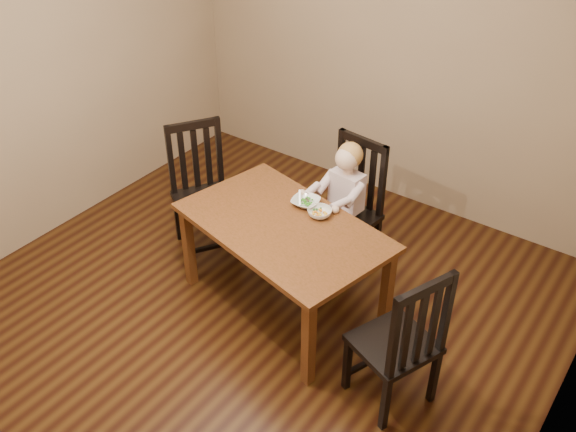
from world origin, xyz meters
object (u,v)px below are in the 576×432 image
Objects in this scene: chair_right at (401,342)px; bowl_veg at (320,213)px; chair_left at (202,191)px; toddler at (345,195)px; bowl_peas at (306,202)px; dining_table at (283,234)px; chair_child at (348,208)px.

chair_right reaches higher than bowl_veg.
chair_left reaches higher than chair_right.
bowl_peas is at bearing 80.54° from toddler.
chair_left is at bearing 96.81° from chair_right.
dining_table is 0.65m from toddler.
toddler is at bearing 96.48° from bowl_veg.
toddler is 2.92× the size of bowl_peas.
chair_right is at bearing -28.71° from bowl_peas.
bowl_peas is at bearing 82.94° from chair_right.
chair_child is 6.28× the size of bowl_veg.
bowl_veg reaches higher than bowl_peas.
chair_child reaches higher than bowl_peas.
chair_left is 2.07m from chair_right.
chair_left is at bearing 179.82° from bowl_veg.
bowl_veg is (1.09, -0.00, 0.24)m from chair_left.
bowl_peas is at bearing 159.61° from bowl_veg.
chair_right is (0.95, -0.99, -0.01)m from chair_child.
chair_child is 1.88× the size of toddler.
bowl_veg is (0.14, 0.23, 0.11)m from dining_table.
bowl_peas is 1.15× the size of bowl_veg.
chair_child reaches higher than bowl_veg.
dining_table is 0.29m from bowl_veg.
dining_table is 0.30m from bowl_peas.
chair_right is at bearing -29.98° from bowl_veg.
chair_right reaches higher than dining_table.
chair_left reaches higher than bowl_peas.
dining_table is 0.98m from chair_left.
chair_child is at bearing 146.14° from chair_left.
toddler is 0.38m from bowl_peas.
chair_right is 6.17× the size of bowl_veg.
toddler is at bearing 73.55° from bowl_peas.
toddler is (-0.96, 0.94, 0.15)m from chair_right.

